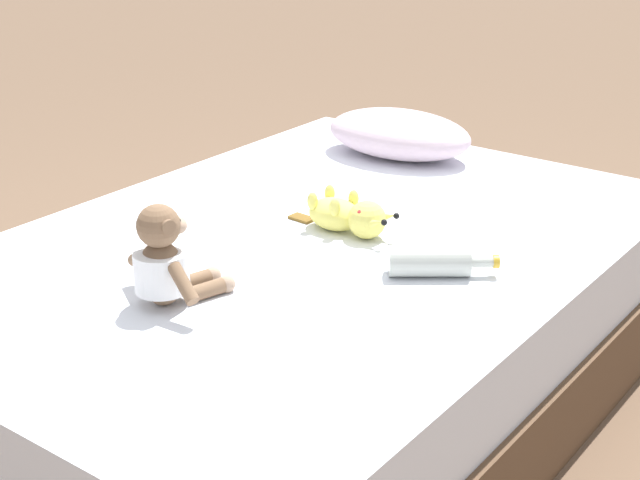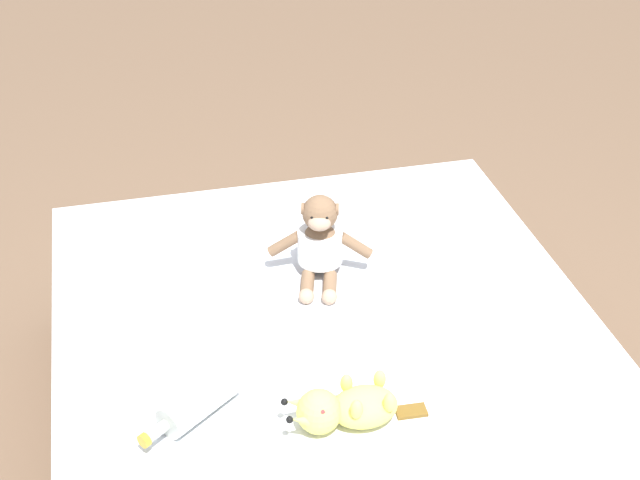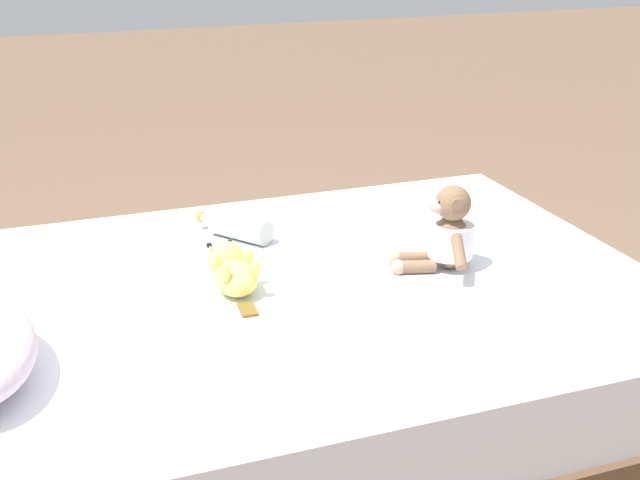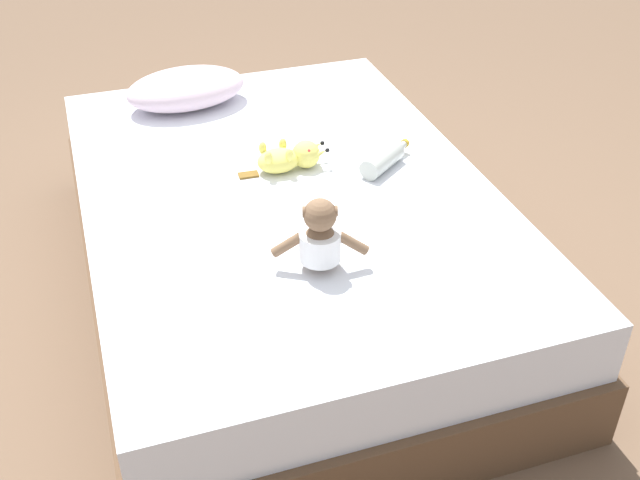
# 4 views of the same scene
# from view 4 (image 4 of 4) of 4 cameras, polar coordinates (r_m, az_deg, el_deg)

# --- Properties ---
(ground_plane) EXTENTS (16.00, 16.00, 0.00)m
(ground_plane) POSITION_cam_4_polar(r_m,az_deg,el_deg) (2.92, -2.33, -3.56)
(ground_plane) COLOR brown
(bed) EXTENTS (1.40, 2.04, 0.45)m
(bed) POSITION_cam_4_polar(r_m,az_deg,el_deg) (2.79, -2.44, -0.00)
(bed) COLOR brown
(bed) RESTS_ON ground_plane
(pillow) EXTENTS (0.51, 0.35, 0.15)m
(pillow) POSITION_cam_4_polar(r_m,az_deg,el_deg) (3.24, -9.87, 10.96)
(pillow) COLOR silver
(pillow) RESTS_ON bed
(plush_monkey) EXTENTS (0.28, 0.24, 0.24)m
(plush_monkey) POSITION_cam_4_polar(r_m,az_deg,el_deg) (2.23, -0.01, 0.09)
(plush_monkey) COLOR brown
(plush_monkey) RESTS_ON bed
(plush_yellow_creature) EXTENTS (0.33, 0.11, 0.10)m
(plush_yellow_creature) POSITION_cam_4_polar(r_m,az_deg,el_deg) (2.74, -2.23, 6.13)
(plush_yellow_creature) COLOR #EAE066
(plush_yellow_creature) RESTS_ON bed
(glass_bottle) EXTENTS (0.24, 0.20, 0.08)m
(glass_bottle) POSITION_cam_4_polar(r_m,az_deg,el_deg) (2.75, 4.72, 5.90)
(glass_bottle) COLOR #B7BCB2
(glass_bottle) RESTS_ON bed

